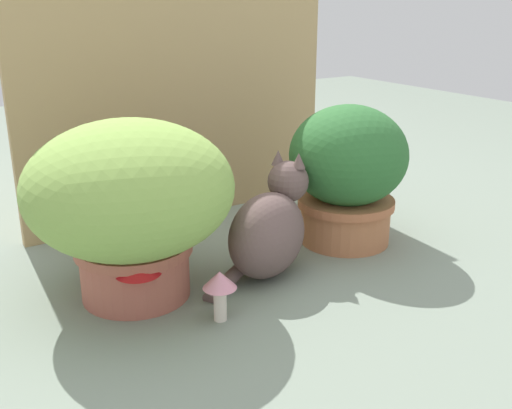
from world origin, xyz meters
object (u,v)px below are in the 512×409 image
(cat, at_px, (270,229))
(mushroom_ornament_pink, at_px, (220,285))
(grass_planter, at_px, (130,198))
(leafy_planter, at_px, (348,171))
(mushroom_ornament_red, at_px, (138,273))

(cat, relative_size, mushroom_ornament_pink, 3.23)
(mushroom_ornament_pink, bearing_deg, cat, 32.87)
(cat, bearing_deg, grass_planter, 169.25)
(leafy_planter, xyz_separation_m, cat, (-0.31, -0.06, -0.09))
(mushroom_ornament_red, bearing_deg, cat, 5.38)
(grass_planter, distance_m, cat, 0.37)
(grass_planter, bearing_deg, leafy_planter, -0.29)
(leafy_planter, relative_size, mushroom_ornament_red, 2.71)
(cat, distance_m, mushroom_ornament_red, 0.38)
(cat, relative_size, mushroom_ornament_red, 2.58)
(grass_planter, distance_m, mushroom_ornament_pink, 0.29)
(cat, height_order, mushroom_ornament_pink, cat)
(leafy_planter, bearing_deg, mushroom_ornament_red, -171.85)
(grass_planter, height_order, leafy_planter, grass_planter)
(mushroom_ornament_red, xyz_separation_m, mushroom_ornament_pink, (0.14, -0.11, -0.02))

